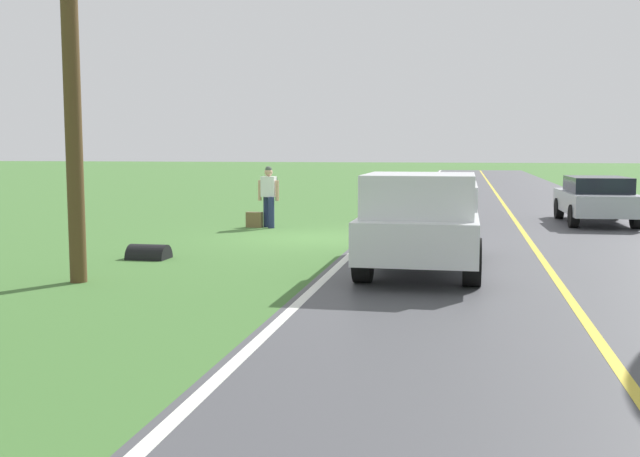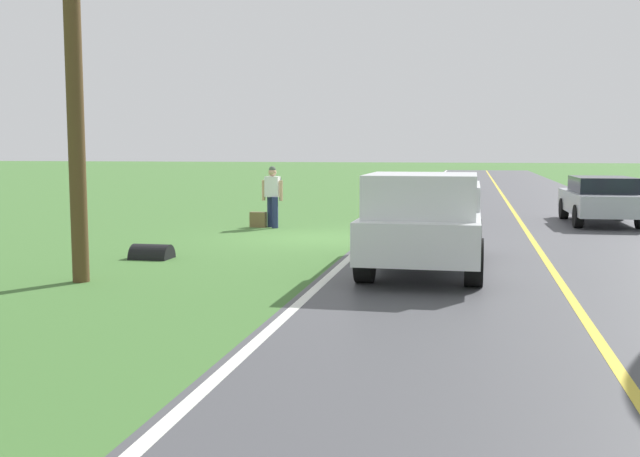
{
  "view_description": "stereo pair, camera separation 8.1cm",
  "coord_description": "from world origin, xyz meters",
  "views": [
    {
      "loc": [
        -3.7,
        18.27,
        2.26
      ],
      "look_at": [
        -1.99,
        9.39,
        1.28
      ],
      "focal_mm": 41.79,
      "sensor_mm": 36.0,
      "label": 1
    },
    {
      "loc": [
        -3.78,
        18.25,
        2.26
      ],
      "look_at": [
        -1.99,
        9.39,
        1.28
      ],
      "focal_mm": 41.79,
      "sensor_mm": 36.0,
      "label": 2
    }
  ],
  "objects": [
    {
      "name": "pickup_truck_passing",
      "position": [
        -2.97,
        4.52,
        0.97
      ],
      "size": [
        2.12,
        5.41,
        1.82
      ],
      "color": "silver",
      "rests_on": "ground"
    },
    {
      "name": "lane_centre_line",
      "position": [
        -5.31,
        0.0,
        0.01
      ],
      "size": [
        0.14,
        117.6,
        0.0
      ],
      "primitive_type": "cube",
      "color": "gold",
      "rests_on": "ground"
    },
    {
      "name": "drainage_culvert",
      "position": [
        2.61,
        4.11,
        0.0
      ],
      "size": [
        0.8,
        0.6,
        0.6
      ],
      "primitive_type": "cylinder",
      "rotation": [
        0.0,
        1.57,
        0.0
      ],
      "color": "black",
      "rests_on": "ground"
    },
    {
      "name": "ground_plane",
      "position": [
        0.0,
        0.0,
        0.0
      ],
      "size": [
        200.0,
        200.0,
        0.0
      ],
      "primitive_type": "plane",
      "color": "#427033"
    },
    {
      "name": "lane_edge_line",
      "position": [
        -1.37,
        0.0,
        0.01
      ],
      "size": [
        0.16,
        117.6,
        0.0
      ],
      "primitive_type": "cube",
      "color": "silver",
      "rests_on": "ground"
    },
    {
      "name": "sedan_near_oncoming",
      "position": [
        -7.61,
        -5.19,
        0.75
      ],
      "size": [
        2.01,
        4.44,
        1.41
      ],
      "color": "#B2B7C1",
      "rests_on": "ground"
    },
    {
      "name": "road_surface",
      "position": [
        -5.31,
        0.0,
        0.0
      ],
      "size": [
        8.24,
        120.0,
        0.0
      ],
      "primitive_type": "cube",
      "color": "#47474C",
      "rests_on": "ground"
    },
    {
      "name": "utility_pole_roadside",
      "position": [
        2.67,
        6.84,
        3.67
      ],
      "size": [
        0.28,
        0.28,
        7.35
      ],
      "primitive_type": "cylinder",
      "color": "brown",
      "rests_on": "ground"
    },
    {
      "name": "suitcase_carried",
      "position": [
        2.16,
        -2.18,
        0.22
      ],
      "size": [
        0.47,
        0.23,
        0.44
      ],
      "primitive_type": "cube",
      "rotation": [
        0.0,
        0.0,
        1.5
      ],
      "color": "brown",
      "rests_on": "ground"
    },
    {
      "name": "hitchhiker_walking",
      "position": [
        1.74,
        -2.23,
        0.98
      ],
      "size": [
        0.62,
        0.53,
        1.75
      ],
      "color": "navy",
      "rests_on": "ground"
    }
  ]
}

